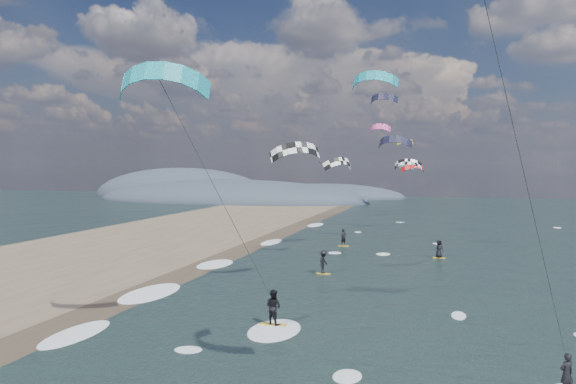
# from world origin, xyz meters

# --- Properties ---
(wet_sand_strip) EXTENTS (3.00, 240.00, 0.00)m
(wet_sand_strip) POSITION_xyz_m (-12.00, 10.00, 0.00)
(wet_sand_strip) COLOR #382D23
(wet_sand_strip) RESTS_ON ground
(coastal_hills) EXTENTS (80.00, 41.00, 15.00)m
(coastal_hills) POSITION_xyz_m (-44.84, 107.86, 0.00)
(coastal_hills) COLOR #3D4756
(coastal_hills) RESTS_ON ground
(kitesurfer_near_a) EXTENTS (7.65, 9.11, 16.38)m
(kitesurfer_near_a) POSITION_xyz_m (8.74, -0.33, 12.14)
(kitesurfer_near_a) COLOR gold
(kitesurfer_near_a) RESTS_ON ground
(kitesurfer_near_b) EXTENTS (7.25, 8.55, 13.65)m
(kitesurfer_near_b) POSITION_xyz_m (-3.69, 5.82, 8.99)
(kitesurfer_near_b) COLOR gold
(kitesurfer_near_b) RESTS_ON ground
(far_kitesurfers) EXTENTS (10.75, 15.88, 1.85)m
(far_kitesurfers) POSITION_xyz_m (0.29, 29.81, 0.90)
(far_kitesurfers) COLOR gold
(far_kitesurfers) RESTS_ON ground
(bg_kite_field) EXTENTS (8.87, 76.34, 10.01)m
(bg_kite_field) POSITION_xyz_m (0.34, 51.78, 11.56)
(bg_kite_field) COLOR black
(bg_kite_field) RESTS_ON ground
(shoreline_surf) EXTENTS (2.40, 79.40, 0.11)m
(shoreline_surf) POSITION_xyz_m (-10.80, 14.75, 0.00)
(shoreline_surf) COLOR white
(shoreline_surf) RESTS_ON ground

